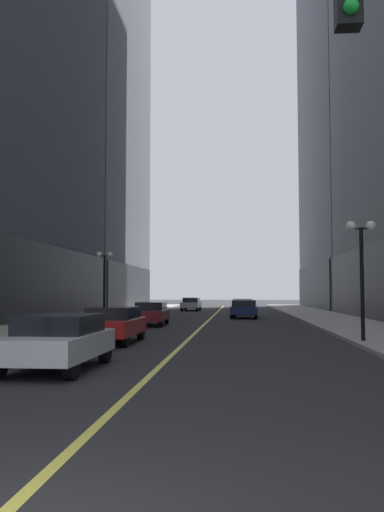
% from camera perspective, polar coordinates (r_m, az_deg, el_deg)
% --- Properties ---
extents(ground_plane, '(200.00, 200.00, 0.00)m').
position_cam_1_polar(ground_plane, '(38.63, 1.89, -6.58)').
color(ground_plane, '#262628').
extents(sidewalk_left, '(4.50, 78.00, 0.15)m').
position_cam_1_polar(sidewalk_left, '(39.90, -10.10, -6.32)').
color(sidewalk_left, '#9E9991').
rests_on(sidewalk_left, ground).
extents(sidewalk_right, '(4.50, 78.00, 0.15)m').
position_cam_1_polar(sidewalk_right, '(39.08, 14.14, -6.32)').
color(sidewalk_right, '#9E9991').
rests_on(sidewalk_right, ground).
extents(lane_centre_stripe, '(0.16, 70.00, 0.01)m').
position_cam_1_polar(lane_centre_stripe, '(38.63, 1.89, -6.57)').
color(lane_centre_stripe, '#E5D64C').
rests_on(lane_centre_stripe, ground).
extents(car_white, '(1.92, 4.05, 1.32)m').
position_cam_1_polar(car_white, '(13.74, -13.79, -8.49)').
color(car_white, silver).
rests_on(car_white, ground).
extents(car_red, '(1.80, 4.38, 1.32)m').
position_cam_1_polar(car_red, '(20.59, -8.23, -6.96)').
color(car_red, '#B21919').
rests_on(car_red, ground).
extents(car_maroon, '(1.85, 4.79, 1.32)m').
position_cam_1_polar(car_maroon, '(31.32, -4.29, -5.89)').
color(car_maroon, maroon).
rests_on(car_maroon, ground).
extents(car_navy, '(2.08, 4.19, 1.32)m').
position_cam_1_polar(car_navy, '(39.96, 5.49, -5.44)').
color(car_navy, '#141E4C').
rests_on(car_navy, ground).
extents(car_black, '(1.77, 4.18, 1.32)m').
position_cam_1_polar(car_black, '(46.49, 5.28, -5.21)').
color(car_black, black).
rests_on(car_black, ground).
extents(car_silver, '(1.86, 4.49, 1.32)m').
position_cam_1_polar(car_silver, '(56.15, -0.08, -4.98)').
color(car_silver, '#B7B7BC').
rests_on(car_silver, ground).
extents(street_lamp_left_far, '(1.06, 0.36, 4.43)m').
position_cam_1_polar(street_lamp_left_far, '(34.81, -9.11, -1.47)').
color(street_lamp_left_far, black).
rests_on(street_lamp_left_far, ground).
extents(street_lamp_right_mid, '(1.06, 0.36, 4.43)m').
position_cam_1_polar(street_lamp_right_mid, '(20.53, 17.25, 0.25)').
color(street_lamp_right_mid, black).
rests_on(street_lamp_right_mid, ground).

